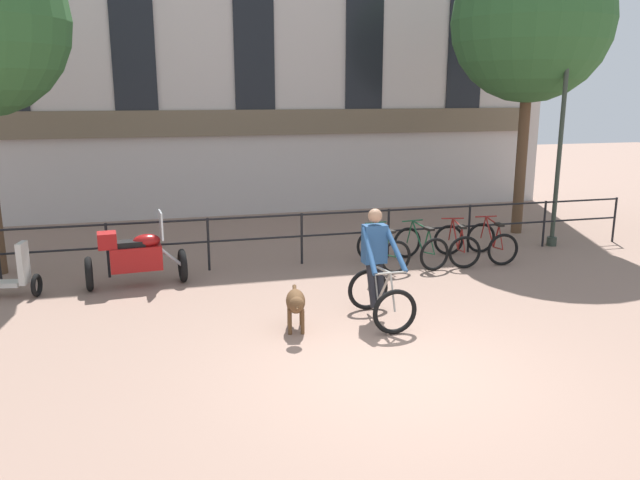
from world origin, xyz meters
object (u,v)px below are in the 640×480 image
parked_bicycle_near_lamp (383,250)px  parked_bicycle_far_end (492,242)px  cyclist_with_bike (378,271)px  parked_bicycle_mid_left (420,247)px  parked_bicycle_mid_right (457,245)px  parked_motorcycle (135,256)px  street_lamp (561,135)px  dog (296,303)px

parked_bicycle_near_lamp → parked_bicycle_far_end: bearing=172.9°
cyclist_with_bike → parked_bicycle_mid_left: size_ratio=1.43×
parked_bicycle_mid_right → parked_motorcycle: bearing=9.7°
parked_bicycle_mid_right → street_lamp: (2.75, 0.68, 2.15)m
parked_bicycle_mid_right → parked_bicycle_near_lamp: bearing=9.2°
parked_bicycle_near_lamp → street_lamp: size_ratio=0.26×
parked_bicycle_mid_right → street_lamp: 3.56m
parked_motorcycle → parked_bicycle_mid_right: bearing=-94.2°
parked_bicycle_mid_right → street_lamp: street_lamp is taller
parked_bicycle_mid_right → cyclist_with_bike: bearing=54.1°
dog → parked_bicycle_far_end: size_ratio=0.86×
parked_bicycle_mid_left → parked_bicycle_mid_right: (0.81, 0.00, 0.00)m
cyclist_with_bike → parked_bicycle_mid_right: size_ratio=1.41×
parked_bicycle_far_end → cyclist_with_bike: bearing=42.4°
parked_bicycle_mid_left → parked_bicycle_far_end: 1.61m
parked_motorcycle → parked_bicycle_far_end: 7.17m
cyclist_with_bike → street_lamp: bearing=30.5°
parked_bicycle_mid_right → parked_bicycle_far_end: same height
parked_bicycle_far_end → street_lamp: 2.98m
parked_motorcycle → parked_bicycle_mid_left: size_ratio=1.50×
cyclist_with_bike → dog: (-1.34, -0.22, -0.32)m
parked_motorcycle → street_lamp: size_ratio=0.40×
dog → parked_bicycle_near_lamp: size_ratio=0.85×
parked_bicycle_far_end → dog: bearing=35.9°
parked_bicycle_near_lamp → parked_bicycle_far_end: 2.42m
dog → parked_bicycle_mid_right: parked_bicycle_mid_right is taller
dog → parked_bicycle_mid_left: parked_bicycle_mid_left is taller
cyclist_with_bike → parked_bicycle_mid_right: (2.73, 2.72, -0.41)m
parked_motorcycle → parked_bicycle_far_end: parked_motorcycle is taller
parked_motorcycle → parked_bicycle_mid_right: (6.36, 0.06, -0.20)m
parked_bicycle_near_lamp → street_lamp: street_lamp is taller
dog → parked_bicycle_near_lamp: 3.83m
street_lamp → parked_bicycle_far_end: bearing=-160.6°
cyclist_with_bike → parked_bicycle_mid_right: cyclist_with_bike is taller
dog → street_lamp: 7.99m
cyclist_with_bike → street_lamp: 6.68m
parked_bicycle_far_end → street_lamp: bearing=-155.8°
parked_bicycle_near_lamp → parked_motorcycle: bearing=-6.4°
parked_bicycle_mid_left → street_lamp: size_ratio=0.27×
parked_motorcycle → parked_bicycle_near_lamp: parked_motorcycle is taller
parked_motorcycle → parked_bicycle_near_lamp: (4.75, 0.06, -0.20)m
dog → street_lamp: (6.82, 3.62, 2.07)m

